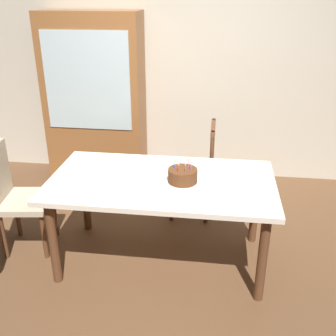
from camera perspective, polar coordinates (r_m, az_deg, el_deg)
The scene contains 12 objects.
ground at distance 3.46m, azimuth -0.84°, elevation -12.89°, with size 6.40×6.40×0.00m, color brown.
back_wall at distance 4.66m, azimuth 2.45°, elevation 14.49°, with size 6.40×0.10×2.60m, color beige.
dining_table at distance 3.10m, azimuth -0.92°, elevation -3.06°, with size 1.74×0.96×0.75m.
birthday_cake at distance 2.99m, azimuth 2.12°, elevation -1.22°, with size 0.28×0.28×0.18m.
plate_near_celebrant at distance 2.98m, azimuth -10.72°, elevation -2.78°, with size 0.22×0.22×0.01m, color silver.
plate_far_side at distance 3.27m, azimuth -1.89°, elevation 0.16°, with size 0.22×0.22×0.01m, color silver.
fork_near_celebrant at distance 3.05m, azimuth -13.48°, elevation -2.48°, with size 0.18×0.02×0.01m, color silver.
fork_far_side at distance 3.31m, azimuth -4.59°, elevation 0.36°, with size 0.18×0.02×0.01m, color silver.
fork_near_guest at distance 2.85m, azimuth 5.72°, elevation -3.81°, with size 0.18×0.02×0.01m, color silver.
chair_spindle_back at distance 3.89m, azimuth 3.72°, elevation -0.58°, with size 0.44×0.44×0.95m.
chair_upholstered at distance 3.58m, azimuth -21.29°, elevation -3.33°, with size 0.50×0.50×0.95m.
china_cabinet at distance 4.65m, azimuth -10.48°, elevation 9.71°, with size 1.10×0.45×1.90m.
Camera 1 is at (0.41, -2.73, 2.09)m, focal length 42.33 mm.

